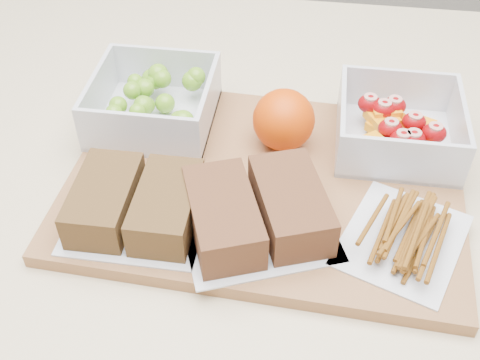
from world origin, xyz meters
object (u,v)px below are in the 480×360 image
at_px(grape_container, 156,102).
at_px(sandwich_bag_center, 257,211).
at_px(pretzel_bag, 405,231).
at_px(orange, 284,120).
at_px(sandwich_bag_left, 136,204).
at_px(cutting_board, 264,184).
at_px(fruit_container, 398,129).

relative_size(grape_container, sandwich_bag_center, 0.75).
bearing_deg(sandwich_bag_center, pretzel_bag, 0.76).
bearing_deg(orange, grape_container, 170.42).
xyz_separation_m(orange, sandwich_bag_left, (-0.13, -0.14, -0.01)).
bearing_deg(cutting_board, grape_container, 150.82).
bearing_deg(pretzel_bag, orange, 134.88).
bearing_deg(fruit_container, grape_container, 178.54).
bearing_deg(sandwich_bag_center, orange, 84.23).
height_order(orange, sandwich_bag_center, orange).
xyz_separation_m(grape_container, sandwich_bag_left, (0.02, -0.16, -0.00)).
bearing_deg(pretzel_bag, fruit_container, 90.46).
xyz_separation_m(fruit_container, sandwich_bag_left, (-0.26, -0.16, -0.00)).
height_order(fruit_container, sandwich_bag_center, fruit_container).
distance_m(grape_container, orange, 0.16).
height_order(sandwich_bag_left, sandwich_bag_center, sandwich_bag_center).
bearing_deg(sandwich_bag_center, cutting_board, 90.10).
xyz_separation_m(fruit_container, pretzel_bag, (0.00, -0.15, -0.01)).
relative_size(cutting_board, orange, 6.03).
height_order(fruit_container, sandwich_bag_left, fruit_container).
bearing_deg(cutting_board, pretzel_bag, -23.24).
bearing_deg(grape_container, cutting_board, -31.76).
height_order(cutting_board, sandwich_bag_left, sandwich_bag_left).
bearing_deg(sandwich_bag_center, sandwich_bag_left, -177.45).
height_order(cutting_board, sandwich_bag_center, sandwich_bag_center).
bearing_deg(sandwich_bag_left, cutting_board, 32.40).
bearing_deg(orange, pretzel_bag, -45.12).
bearing_deg(sandwich_bag_left, fruit_container, 30.76).
xyz_separation_m(cutting_board, sandwich_bag_left, (-0.12, -0.08, 0.03)).
distance_m(grape_container, pretzel_bag, 0.32).
height_order(sandwich_bag_center, pretzel_bag, sandwich_bag_center).
relative_size(cutting_board, sandwich_bag_center, 2.28).
height_order(grape_container, orange, orange).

